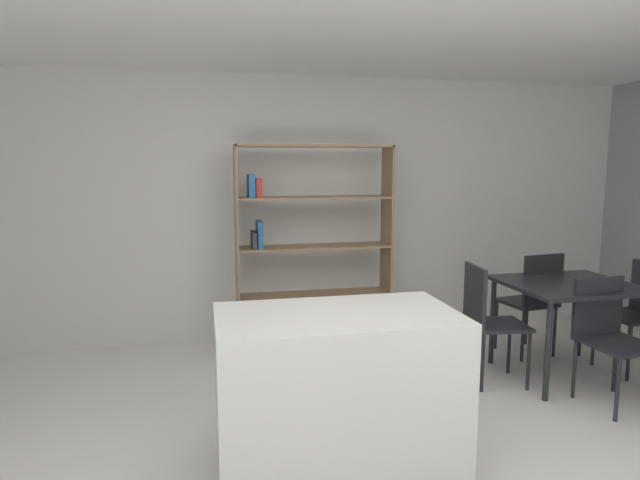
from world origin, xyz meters
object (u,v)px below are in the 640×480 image
Objects in this scene: kitchen_island at (337,394)px; dining_chair_near at (608,329)px; open_bookshelf at (308,243)px; dining_table at (568,293)px; dining_chair_island_side at (486,314)px; dining_chair_far at (534,295)px.

dining_chair_near is (2.16, 0.50, 0.07)m from kitchen_island.
open_bookshelf reaches higher than kitchen_island.
dining_chair_island_side is at bearing 179.02° from dining_table.
dining_chair_island_side is 0.86m from dining_chair_far.
open_bookshelf reaches higher than dining_chair_far.
dining_chair_island_side is at bearing 33.94° from kitchen_island.
open_bookshelf reaches higher than dining_chair_near.
dining_chair_island_side is (-0.71, 0.01, -0.13)m from dining_table.
dining_chair_island_side is (1.20, -1.20, -0.43)m from open_bookshelf.
dining_chair_island_side reaches higher than dining_chair_near.
dining_chair_island_side reaches higher than kitchen_island.
dining_chair_far is at bearing 88.37° from dining_table.
kitchen_island is 0.69× the size of open_bookshelf.
dining_chair_near is (-0.01, -0.47, -0.16)m from dining_table.
dining_table is 0.73m from dining_chair_island_side.
dining_table is at bearing 80.45° from dining_chair_far.
dining_chair_near reaches higher than dining_table.
open_bookshelf is 1.92× the size of dining_table.
kitchen_island is 1.75m from dining_chair_island_side.
dining_table is 1.05× the size of dining_chair_island_side.
kitchen_island is at bearing -96.67° from open_bookshelf.
open_bookshelf is at bearing 133.65° from dining_chair_near.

